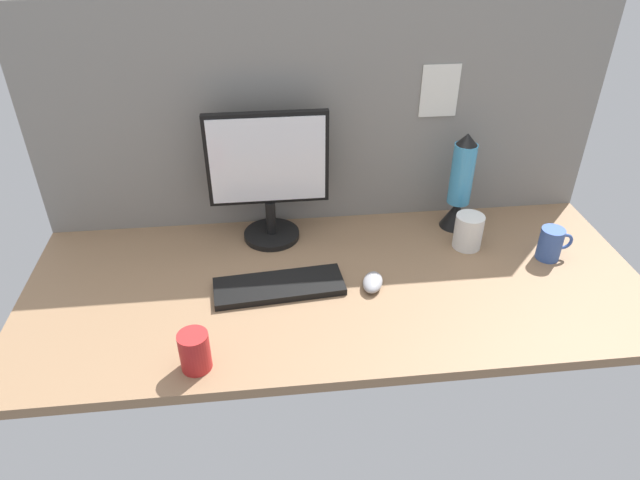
% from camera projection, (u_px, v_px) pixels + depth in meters
% --- Properties ---
extents(ground_plane, '(1.80, 0.80, 0.03)m').
position_uv_depth(ground_plane, '(336.00, 282.00, 1.67)').
color(ground_plane, '#8C6B4C').
extents(cubicle_wall_back, '(1.80, 0.06, 0.72)m').
position_uv_depth(cubicle_wall_back, '(322.00, 115.00, 1.77)').
color(cubicle_wall_back, gray).
rests_on(cubicle_wall_back, ground_plane).
extents(monitor, '(0.37, 0.18, 0.42)m').
position_uv_depth(monitor, '(268.00, 173.00, 1.73)').
color(monitor, black).
rests_on(monitor, ground_plane).
extents(keyboard, '(0.38, 0.16, 0.02)m').
position_uv_depth(keyboard, '(279.00, 286.00, 1.61)').
color(keyboard, black).
rests_on(keyboard, ground_plane).
extents(mouse, '(0.08, 0.11, 0.03)m').
position_uv_depth(mouse, '(373.00, 282.00, 1.62)').
color(mouse, '#99999E').
rests_on(mouse, ground_plane).
extents(mug_ceramic_blue, '(0.11, 0.07, 0.10)m').
position_uv_depth(mug_ceramic_blue, '(551.00, 244.00, 1.72)').
color(mug_ceramic_blue, '#38569E').
rests_on(mug_ceramic_blue, ground_plane).
extents(mug_ceramic_white, '(0.09, 0.09, 0.11)m').
position_uv_depth(mug_ceramic_white, '(468.00, 231.00, 1.77)').
color(mug_ceramic_white, white).
rests_on(mug_ceramic_white, ground_plane).
extents(mug_red_plastic, '(0.07, 0.07, 0.10)m').
position_uv_depth(mug_red_plastic, '(195.00, 351.00, 1.34)').
color(mug_red_plastic, red).
rests_on(mug_red_plastic, ground_plane).
extents(lava_lamp, '(0.10, 0.10, 0.33)m').
position_uv_depth(lava_lamp, '(460.00, 189.00, 1.83)').
color(lava_lamp, black).
rests_on(lava_lamp, ground_plane).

